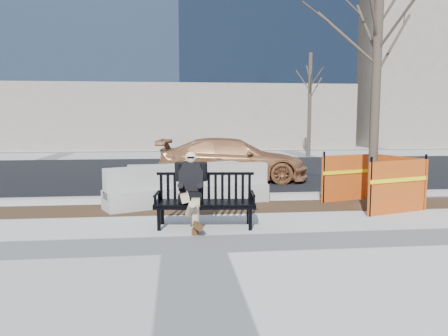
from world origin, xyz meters
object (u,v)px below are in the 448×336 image
at_px(sedan, 233,181).
at_px(seated_man, 191,226).
at_px(tree_fence, 371,207).
at_px(jersey_barrier_right, 199,203).
at_px(bench, 205,227).
at_px(jersey_barrier_left, 176,205).

bearing_deg(sedan, seated_man, 172.74).
distance_m(tree_fence, jersey_barrier_right, 3.77).
xyz_separation_m(bench, tree_fence, (3.68, 1.37, 0.00)).
bearing_deg(sedan, jersey_barrier_right, 167.84).
xyz_separation_m(bench, seated_man, (-0.24, 0.07, 0.00)).
xyz_separation_m(seated_man, sedan, (1.45, 5.50, 0.00)).
height_order(seated_man, jersey_barrier_right, seated_man).
distance_m(sedan, jersey_barrier_left, 3.93).
xyz_separation_m(seated_man, jersey_barrier_left, (-0.27, 1.96, 0.00)).
height_order(seated_man, sedan, seated_man).
bearing_deg(bench, tree_fence, 26.14).
height_order(bench, tree_fence, tree_fence).
relative_size(jersey_barrier_left, jersey_barrier_right, 1.00).
distance_m(seated_man, jersey_barrier_right, 2.15).
bearing_deg(tree_fence, jersey_barrier_right, 167.21).
xyz_separation_m(bench, sedan, (1.21, 5.57, 0.00)).
relative_size(tree_fence, jersey_barrier_left, 1.86).
bearing_deg(jersey_barrier_right, tree_fence, -18.75).
bearing_deg(seated_man, bench, -11.04).
height_order(bench, jersey_barrier_right, bench).
bearing_deg(jersey_barrier_right, bench, -96.17).
height_order(bench, seated_man, seated_man).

